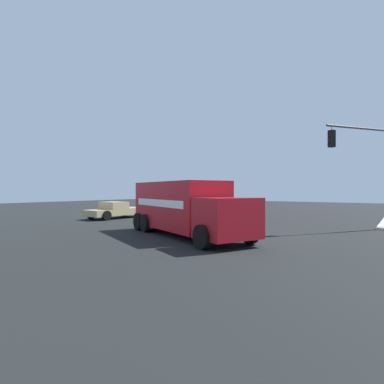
{
  "coord_description": "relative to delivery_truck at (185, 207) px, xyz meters",
  "views": [
    {
      "loc": [
        -8.71,
        13.98,
        2.37
      ],
      "look_at": [
        0.39,
        0.77,
        2.26
      ],
      "focal_mm": 29.05,
      "sensor_mm": 36.0,
      "label": 1
    }
  ],
  "objects": [
    {
      "name": "ground_plane",
      "position": [
        -0.69,
        -1.0,
        -1.47
      ],
      "size": [
        100.0,
        100.0,
        0.0
      ],
      "primitive_type": "plane",
      "color": "black"
    },
    {
      "name": "delivery_truck",
      "position": [
        0.0,
        0.0,
        0.0
      ],
      "size": [
        8.79,
        5.89,
        2.8
      ],
      "color": "#AD141E",
      "rests_on": "ground"
    },
    {
      "name": "traffic_light_primary",
      "position": [
        -7.67,
        -8.1,
        2.7
      ],
      "size": [
        2.96,
        4.07,
        6.07
      ],
      "color": "#38383D",
      "rests_on": "sidewalk_corner_near"
    },
    {
      "name": "pickup_tan",
      "position": [
        10.61,
        -4.76,
        -0.75
      ],
      "size": [
        2.45,
        5.29,
        1.38
      ],
      "color": "tan",
      "rests_on": "ground"
    }
  ]
}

